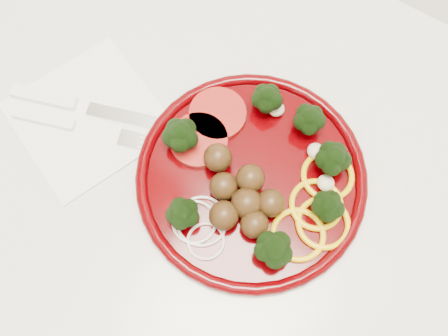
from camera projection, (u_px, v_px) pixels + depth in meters
The scene contains 5 objects.
counter at pixel (156, 190), 1.04m from camera, with size 2.40×0.60×0.90m.
plate at pixel (254, 177), 0.55m from camera, with size 0.26×0.26×0.05m.
napkin at pixel (88, 117), 0.59m from camera, with size 0.16×0.16×0.00m, color white.
knife at pixel (71, 104), 0.59m from camera, with size 0.20×0.08×0.01m.
fork at pixel (61, 123), 0.58m from camera, with size 0.18×0.07×0.01m.
Camera 1 is at (0.28, 1.52, 1.44)m, focal length 40.00 mm.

